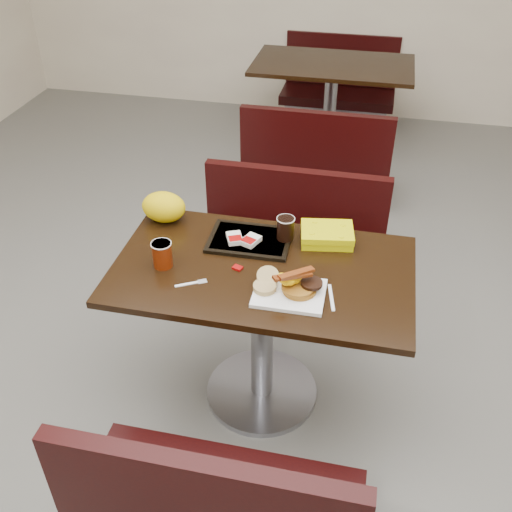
% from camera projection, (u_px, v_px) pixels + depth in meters
% --- Properties ---
extents(floor, '(6.00, 7.00, 0.01)m').
position_uv_depth(floor, '(262.00, 393.00, 2.80)').
color(floor, slate).
rests_on(floor, ground).
extents(table_near, '(1.20, 0.70, 0.75)m').
position_uv_depth(table_near, '(262.00, 335.00, 2.58)').
color(table_near, black).
rests_on(table_near, floor).
extents(bench_near_s, '(1.00, 0.46, 0.72)m').
position_uv_depth(bench_near_s, '(221.00, 476.00, 2.03)').
color(bench_near_s, black).
rests_on(bench_near_s, floor).
extents(bench_near_n, '(1.00, 0.46, 0.72)m').
position_uv_depth(bench_near_n, '(289.00, 248.00, 3.14)').
color(bench_near_n, black).
rests_on(bench_near_n, floor).
extents(table_far, '(1.20, 0.70, 0.75)m').
position_uv_depth(table_far, '(330.00, 111.00, 4.63)').
color(table_far, black).
rests_on(table_far, floor).
extents(bench_far_s, '(1.00, 0.46, 0.72)m').
position_uv_depth(bench_far_s, '(318.00, 151.00, 4.09)').
color(bench_far_s, black).
rests_on(bench_far_s, floor).
extents(bench_far_n, '(1.00, 0.46, 0.72)m').
position_uv_depth(bench_far_n, '(338.00, 82.00, 5.19)').
color(bench_far_n, black).
rests_on(bench_far_n, floor).
extents(platter, '(0.27, 0.21, 0.02)m').
position_uv_depth(platter, '(289.00, 293.00, 2.21)').
color(platter, white).
rests_on(platter, table_near).
extents(pancake_stack, '(0.13, 0.13, 0.03)m').
position_uv_depth(pancake_stack, '(299.00, 288.00, 2.21)').
color(pancake_stack, '#A36A1B').
rests_on(pancake_stack, platter).
extents(sausage_patty, '(0.10, 0.10, 0.01)m').
position_uv_depth(sausage_patty, '(312.00, 283.00, 2.20)').
color(sausage_patty, black).
rests_on(sausage_patty, pancake_stack).
extents(scrambled_eggs, '(0.09, 0.08, 0.05)m').
position_uv_depth(scrambled_eggs, '(290.00, 281.00, 2.18)').
color(scrambled_eggs, '#FFEC05').
rests_on(scrambled_eggs, pancake_stack).
extents(bacon_strips, '(0.17, 0.15, 0.01)m').
position_uv_depth(bacon_strips, '(293.00, 275.00, 2.16)').
color(bacon_strips, '#4D1605').
rests_on(bacon_strips, scrambled_eggs).
extents(muffin_bottom, '(0.11, 0.11, 0.02)m').
position_uv_depth(muffin_bottom, '(265.00, 287.00, 2.22)').
color(muffin_bottom, tan).
rests_on(muffin_bottom, platter).
extents(muffin_top, '(0.10, 0.10, 0.05)m').
position_uv_depth(muffin_top, '(268.00, 276.00, 2.25)').
color(muffin_top, tan).
rests_on(muffin_top, platter).
extents(coffee_cup_near, '(0.08, 0.08, 0.11)m').
position_uv_depth(coffee_cup_near, '(162.00, 254.00, 2.34)').
color(coffee_cup_near, '#952605').
rests_on(coffee_cup_near, table_near).
extents(fork, '(0.12, 0.08, 0.00)m').
position_uv_depth(fork, '(186.00, 284.00, 2.27)').
color(fork, white).
rests_on(fork, table_near).
extents(knife, '(0.04, 0.15, 0.00)m').
position_uv_depth(knife, '(331.00, 297.00, 2.20)').
color(knife, white).
rests_on(knife, table_near).
extents(condiment_ketchup, '(0.05, 0.04, 0.01)m').
position_uv_depth(condiment_ketchup, '(237.00, 268.00, 2.35)').
color(condiment_ketchup, '#8C0504').
rests_on(condiment_ketchup, table_near).
extents(tray, '(0.35, 0.25, 0.02)m').
position_uv_depth(tray, '(250.00, 240.00, 2.50)').
color(tray, black).
rests_on(tray, table_near).
extents(hashbrown_sleeve_left, '(0.09, 0.10, 0.02)m').
position_uv_depth(hashbrown_sleeve_left, '(235.00, 238.00, 2.48)').
color(hashbrown_sleeve_left, silver).
rests_on(hashbrown_sleeve_left, tray).
extents(hashbrown_sleeve_right, '(0.09, 0.10, 0.02)m').
position_uv_depth(hashbrown_sleeve_right, '(251.00, 240.00, 2.46)').
color(hashbrown_sleeve_right, silver).
rests_on(hashbrown_sleeve_right, tray).
extents(coffee_cup_far, '(0.07, 0.07, 0.10)m').
position_uv_depth(coffee_cup_far, '(285.00, 228.00, 2.47)').
color(coffee_cup_far, black).
rests_on(coffee_cup_far, tray).
extents(clamshell, '(0.24, 0.20, 0.06)m').
position_uv_depth(clamshell, '(327.00, 235.00, 2.49)').
color(clamshell, '#CDC803').
rests_on(clamshell, table_near).
extents(paper_bag, '(0.23, 0.20, 0.14)m').
position_uv_depth(paper_bag, '(164.00, 207.00, 2.60)').
color(paper_bag, '#DEB407').
rests_on(paper_bag, table_near).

